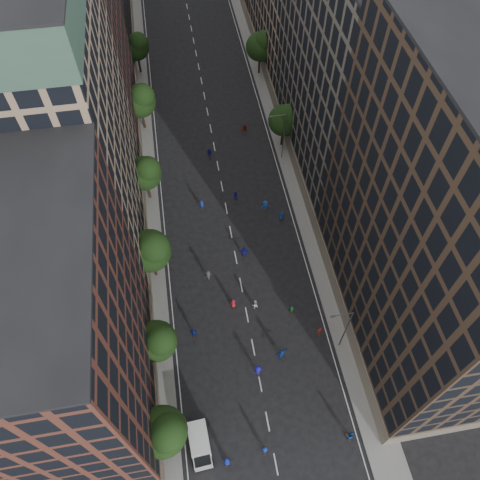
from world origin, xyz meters
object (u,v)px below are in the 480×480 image
(skater_1, at_px, (265,450))
(streetlamp_far, at_px, (283,134))
(cargo_van, at_px, (200,444))
(skater_0, at_px, (227,461))
(skater_2, at_px, (350,436))
(streetlamp_near, at_px, (345,328))

(skater_1, bearing_deg, streetlamp_far, -97.25)
(cargo_van, height_order, skater_0, cargo_van)
(skater_0, xyz_separation_m, skater_1, (4.22, 0.45, 0.05))
(streetlamp_far, distance_m, skater_2, 43.91)
(streetlamp_far, height_order, skater_2, streetlamp_far)
(streetlamp_far, distance_m, cargo_van, 45.83)
(streetlamp_near, xyz_separation_m, cargo_van, (-18.17, -8.89, -3.86))
(skater_0, distance_m, skater_2, 13.68)
(cargo_van, relative_size, skater_1, 2.58)
(skater_2, bearing_deg, streetlamp_near, -110.65)
(skater_1, bearing_deg, skater_0, 13.46)
(skater_0, xyz_separation_m, skater_2, (13.68, 0.34, 0.03))
(streetlamp_near, bearing_deg, skater_1, -137.05)
(streetlamp_near, bearing_deg, streetlamp_far, 90.00)
(streetlamp_near, height_order, cargo_van, streetlamp_near)
(streetlamp_far, distance_m, skater_0, 46.86)
(streetlamp_near, distance_m, skater_1, 16.05)
(streetlamp_far, bearing_deg, skater_0, -109.46)
(streetlamp_far, xyz_separation_m, skater_0, (-15.55, -44.00, -4.28))
(skater_0, bearing_deg, skater_2, -158.74)
(skater_0, relative_size, skater_1, 0.95)
(cargo_van, distance_m, skater_0, 3.40)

